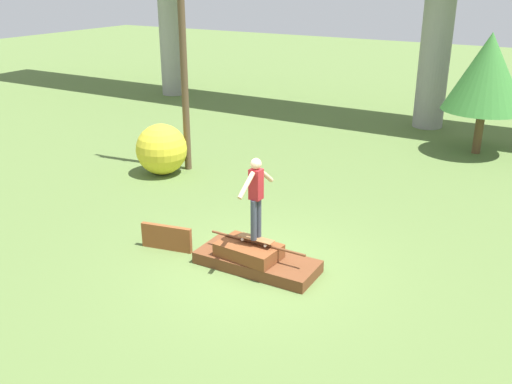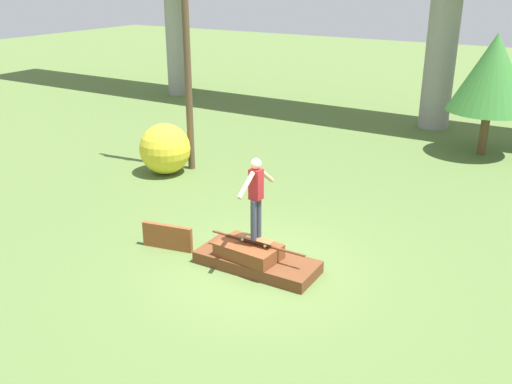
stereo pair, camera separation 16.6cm
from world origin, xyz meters
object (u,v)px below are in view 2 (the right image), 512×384
(skater, at_px, (256,193))
(utility_pole, at_px, (186,24))
(bush_yellow_flowering, at_px, (165,149))
(tree_behind_left, at_px, (493,73))
(skateboard, at_px, (256,239))

(skater, distance_m, utility_pole, 6.92)
(utility_pole, xyz_separation_m, bush_yellow_flowering, (-0.38, -0.72, -3.44))
(skater, bearing_deg, tree_behind_left, 77.46)
(skater, xyz_separation_m, tree_behind_left, (2.28, 10.23, 1.00))
(skater, relative_size, bush_yellow_flowering, 1.11)
(skater, bearing_deg, bush_yellow_flowering, 146.02)
(bush_yellow_flowering, bearing_deg, tree_behind_left, 41.88)
(utility_pole, distance_m, tree_behind_left, 9.43)
(skater, relative_size, tree_behind_left, 0.43)
(skateboard, height_order, utility_pole, utility_pole)
(bush_yellow_flowering, bearing_deg, skater, -33.98)
(skater, xyz_separation_m, utility_pole, (-4.83, 4.24, 2.57))
(tree_behind_left, distance_m, bush_yellow_flowering, 10.23)
(skateboard, relative_size, bush_yellow_flowering, 0.51)
(tree_behind_left, xyz_separation_m, bush_yellow_flowering, (-7.49, -6.72, -1.87))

